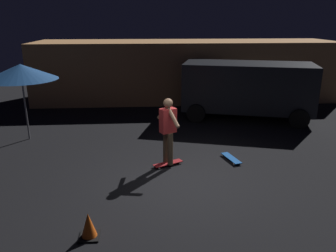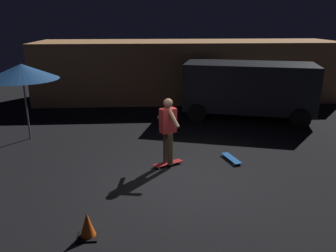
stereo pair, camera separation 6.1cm
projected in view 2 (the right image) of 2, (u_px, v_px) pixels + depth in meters
ground_plane at (180, 183)px, 7.60m from camera, size 28.00×28.00×0.00m
low_building at (187, 70)px, 15.46m from camera, size 13.39×3.23×2.60m
parked_van at (249, 87)px, 12.29m from camera, size 4.94×3.24×2.03m
patio_umbrella at (22, 72)px, 9.80m from camera, size 2.10×2.10×2.30m
skateboard_ridden at (168, 163)px, 8.49m from camera, size 0.79×0.53×0.07m
skateboard_spare at (231, 158)px, 8.80m from camera, size 0.39×0.81×0.07m
skater at (168, 127)px, 8.19m from camera, size 0.52×0.92×1.67m
traffic_cone at (88, 226)px, 5.66m from camera, size 0.34×0.34×0.46m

